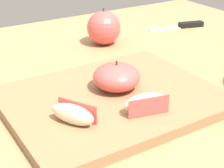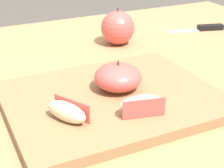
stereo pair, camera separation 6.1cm
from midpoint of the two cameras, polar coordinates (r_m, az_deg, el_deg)
The scene contains 7 objects.
dining_table at distance 0.73m, azimuth -3.06°, elevation -7.36°, with size 1.34×0.89×0.75m.
cutting_board at distance 0.62m, azimuth 2.80°, elevation -2.45°, with size 0.35×0.28×0.02m.
apple_half_skin_up at distance 0.63m, azimuth 3.73°, elevation 1.02°, with size 0.08×0.08×0.05m.
apple_wedge_near_knife at distance 0.56m, azimuth 7.81°, elevation -3.31°, with size 0.07×0.04×0.03m.
apple_wedge_left at distance 0.54m, azimuth -3.85°, elevation -4.42°, with size 0.06×0.07×0.03m.
paring_knife at distance 1.05m, azimuth 16.10°, elevation 8.41°, with size 0.16×0.06×0.01m.
whole_apple_pink_lady at distance 0.89m, azimuth 2.88°, elevation 8.74°, with size 0.08×0.08×0.09m.
Camera 2 is at (-0.20, -0.58, 1.05)m, focal length 58.38 mm.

